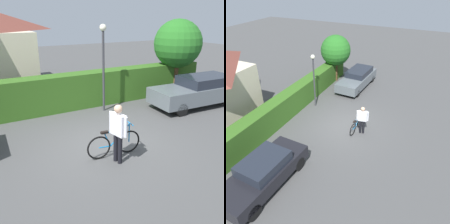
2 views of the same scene
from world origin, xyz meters
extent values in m
plane|color=#464646|center=(0.00, 0.00, 0.00)|extent=(60.00, 60.00, 0.00)
cube|color=#325F1D|center=(0.00, 3.96, 0.79)|extent=(15.01, 0.90, 1.57)
cube|color=black|center=(-5.70, 1.43, 0.65)|extent=(4.38, 1.92, 0.63)
cube|color=#1E232D|center=(-5.60, 1.43, 1.20)|extent=(2.10, 1.60, 0.46)
cylinder|color=black|center=(-4.21, 2.12, 0.34)|extent=(0.69, 0.21, 0.68)
cylinder|color=black|center=(-4.28, 0.60, 0.34)|extent=(0.69, 0.21, 0.68)
cylinder|color=black|center=(-7.13, 2.27, 0.34)|extent=(0.69, 0.21, 0.68)
cylinder|color=black|center=(-7.20, 0.74, 0.34)|extent=(0.69, 0.21, 0.68)
cube|color=slate|center=(5.51, 1.43, 0.62)|extent=(4.62, 1.92, 0.68)
cube|color=#1E232D|center=(5.95, 1.41, 1.17)|extent=(2.51, 1.61, 0.42)
cylinder|color=black|center=(7.09, 2.11, 0.29)|extent=(0.58, 0.21, 0.57)
cylinder|color=black|center=(7.02, 0.60, 0.29)|extent=(0.58, 0.21, 0.57)
cylinder|color=black|center=(4.01, 2.27, 0.29)|extent=(0.58, 0.21, 0.57)
cylinder|color=black|center=(3.93, 0.75, 0.29)|extent=(0.58, 0.21, 0.57)
torus|color=black|center=(0.32, -0.79, 0.36)|extent=(0.73, 0.11, 0.73)
torus|color=black|center=(-0.67, -0.70, 0.36)|extent=(0.73, 0.11, 0.73)
cylinder|color=#1972B2|center=(0.01, -0.76, 0.65)|extent=(0.64, 0.09, 0.64)
cylinder|color=#1972B2|center=(-0.39, -0.73, 0.57)|extent=(0.23, 0.06, 0.46)
cylinder|color=#1972B2|center=(-0.11, -0.75, 0.85)|extent=(0.76, 0.10, 0.18)
cylinder|color=#1972B2|center=(-0.48, -0.72, 0.36)|extent=(0.38, 0.07, 0.05)
cylinder|color=#1972B2|center=(0.32, -0.79, 0.66)|extent=(0.04, 0.04, 0.60)
cube|color=black|center=(-0.49, -0.72, 0.82)|extent=(0.23, 0.12, 0.06)
cylinder|color=#1972B2|center=(0.32, -0.79, 0.99)|extent=(0.07, 0.50, 0.03)
cylinder|color=black|center=(-0.28, -1.02, 0.43)|extent=(0.13, 0.13, 0.86)
cylinder|color=black|center=(-0.25, -1.19, 0.43)|extent=(0.13, 0.13, 0.86)
cube|color=silver|center=(-0.26, -1.11, 1.17)|extent=(0.30, 0.53, 0.61)
sphere|color=tan|center=(-0.26, -1.11, 1.62)|extent=(0.23, 0.23, 0.23)
cylinder|color=silver|center=(-0.33, -0.81, 1.18)|extent=(0.09, 0.09, 0.58)
cylinder|color=silver|center=(-0.20, -1.40, 1.18)|extent=(0.09, 0.09, 0.58)
cylinder|color=#38383D|center=(1.42, 2.97, 1.70)|extent=(0.10, 0.10, 3.41)
sphere|color=#F2EDCC|center=(1.42, 2.97, 3.53)|extent=(0.28, 0.28, 0.28)
cylinder|color=brown|center=(6.04, 3.58, 0.94)|extent=(0.31, 0.31, 1.89)
sphere|color=#256921|center=(6.04, 3.58, 2.62)|extent=(2.45, 2.45, 2.45)
camera|label=1|loc=(-3.64, -6.78, 3.98)|focal=41.84mm
camera|label=2|loc=(-10.79, -4.48, 8.16)|focal=36.99mm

